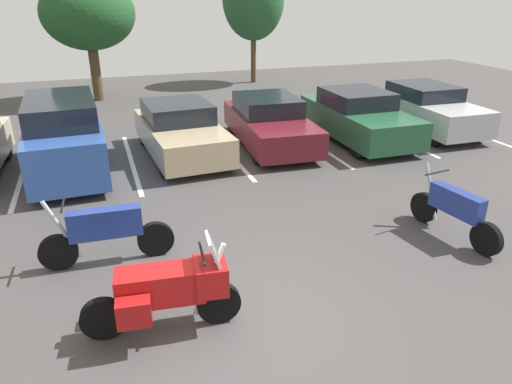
{
  "coord_description": "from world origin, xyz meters",
  "views": [
    {
      "loc": [
        -1.56,
        -5.24,
        4.4
      ],
      "look_at": [
        1.02,
        2.28,
        0.98
      ],
      "focal_mm": 33.1,
      "sensor_mm": 36.0,
      "label": 1
    }
  ],
  "objects_px": {
    "motorcycle_second": "(105,232)",
    "car_maroon": "(269,122)",
    "motorcycle_touring": "(168,289)",
    "car_blue": "(64,137)",
    "car_green": "(358,117)",
    "motorcycle_third": "(454,210)",
    "car_silver": "(428,109)",
    "car_tan": "(181,131)"
  },
  "relations": [
    {
      "from": "car_green",
      "to": "car_silver",
      "type": "distance_m",
      "value": 2.74
    },
    {
      "from": "car_maroon",
      "to": "motorcycle_third",
      "type": "bearing_deg",
      "value": -79.3
    },
    {
      "from": "motorcycle_third",
      "to": "car_maroon",
      "type": "xyz_separation_m",
      "value": [
        -1.26,
        6.67,
        0.14
      ]
    },
    {
      "from": "car_maroon",
      "to": "car_blue",
      "type": "bearing_deg",
      "value": -174.15
    },
    {
      "from": "motorcycle_third",
      "to": "car_tan",
      "type": "distance_m",
      "value": 7.67
    },
    {
      "from": "motorcycle_third",
      "to": "car_maroon",
      "type": "relative_size",
      "value": 0.45
    },
    {
      "from": "car_silver",
      "to": "motorcycle_third",
      "type": "bearing_deg",
      "value": -123.79
    },
    {
      "from": "car_blue",
      "to": "motorcycle_second",
      "type": "bearing_deg",
      "value": -81.52
    },
    {
      "from": "car_maroon",
      "to": "motorcycle_second",
      "type": "bearing_deg",
      "value": -132.51
    },
    {
      "from": "car_maroon",
      "to": "car_green",
      "type": "height_order",
      "value": "car_green"
    },
    {
      "from": "car_green",
      "to": "car_silver",
      "type": "height_order",
      "value": "car_green"
    },
    {
      "from": "motorcycle_touring",
      "to": "car_tan",
      "type": "relative_size",
      "value": 0.49
    },
    {
      "from": "motorcycle_touring",
      "to": "car_green",
      "type": "relative_size",
      "value": 0.47
    },
    {
      "from": "car_maroon",
      "to": "car_tan",
      "type": "bearing_deg",
      "value": -177.63
    },
    {
      "from": "car_green",
      "to": "car_silver",
      "type": "bearing_deg",
      "value": 3.27
    },
    {
      "from": "car_maroon",
      "to": "motorcycle_touring",
      "type": "bearing_deg",
      "value": -119.53
    },
    {
      "from": "motorcycle_third",
      "to": "car_blue",
      "type": "height_order",
      "value": "car_blue"
    },
    {
      "from": "motorcycle_second",
      "to": "motorcycle_third",
      "type": "distance_m",
      "value": 6.4
    },
    {
      "from": "car_green",
      "to": "car_silver",
      "type": "xyz_separation_m",
      "value": [
        2.73,
        0.16,
        0.01
      ]
    },
    {
      "from": "motorcycle_touring",
      "to": "motorcycle_third",
      "type": "xyz_separation_m",
      "value": [
        5.57,
        0.95,
        -0.1
      ]
    },
    {
      "from": "car_blue",
      "to": "car_tan",
      "type": "height_order",
      "value": "car_blue"
    },
    {
      "from": "motorcycle_touring",
      "to": "car_maroon",
      "type": "height_order",
      "value": "car_maroon"
    },
    {
      "from": "motorcycle_touring",
      "to": "car_maroon",
      "type": "relative_size",
      "value": 0.46
    },
    {
      "from": "motorcycle_third",
      "to": "car_silver",
      "type": "xyz_separation_m",
      "value": [
        4.29,
        6.41,
        0.19
      ]
    },
    {
      "from": "motorcycle_third",
      "to": "car_blue",
      "type": "bearing_deg",
      "value": 139.16
    },
    {
      "from": "motorcycle_second",
      "to": "car_green",
      "type": "bearing_deg",
      "value": 32.91
    },
    {
      "from": "motorcycle_touring",
      "to": "car_maroon",
      "type": "distance_m",
      "value": 8.75
    },
    {
      "from": "motorcycle_touring",
      "to": "car_silver",
      "type": "distance_m",
      "value": 12.3
    },
    {
      "from": "motorcycle_touring",
      "to": "car_green",
      "type": "bearing_deg",
      "value": 45.29
    },
    {
      "from": "motorcycle_second",
      "to": "car_silver",
      "type": "xyz_separation_m",
      "value": [
        10.58,
        5.23,
        0.16
      ]
    },
    {
      "from": "car_tan",
      "to": "car_maroon",
      "type": "xyz_separation_m",
      "value": [
        2.73,
        0.11,
        -0.01
      ]
    },
    {
      "from": "motorcycle_second",
      "to": "car_green",
      "type": "xyz_separation_m",
      "value": [
        7.85,
        5.08,
        0.15
      ]
    },
    {
      "from": "motorcycle_touring",
      "to": "car_blue",
      "type": "height_order",
      "value": "car_blue"
    },
    {
      "from": "motorcycle_second",
      "to": "motorcycle_third",
      "type": "height_order",
      "value": "motorcycle_second"
    },
    {
      "from": "car_silver",
      "to": "motorcycle_touring",
      "type": "bearing_deg",
      "value": -143.28
    },
    {
      "from": "car_tan",
      "to": "motorcycle_second",
      "type": "bearing_deg",
      "value": -113.21
    },
    {
      "from": "motorcycle_second",
      "to": "car_maroon",
      "type": "height_order",
      "value": "car_maroon"
    },
    {
      "from": "car_tan",
      "to": "car_silver",
      "type": "height_order",
      "value": "car_silver"
    },
    {
      "from": "car_green",
      "to": "motorcycle_second",
      "type": "bearing_deg",
      "value": -147.09
    },
    {
      "from": "car_tan",
      "to": "car_green",
      "type": "distance_m",
      "value": 5.55
    },
    {
      "from": "motorcycle_touring",
      "to": "car_green",
      "type": "distance_m",
      "value": 10.12
    },
    {
      "from": "motorcycle_touring",
      "to": "car_silver",
      "type": "height_order",
      "value": "car_silver"
    }
  ]
}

